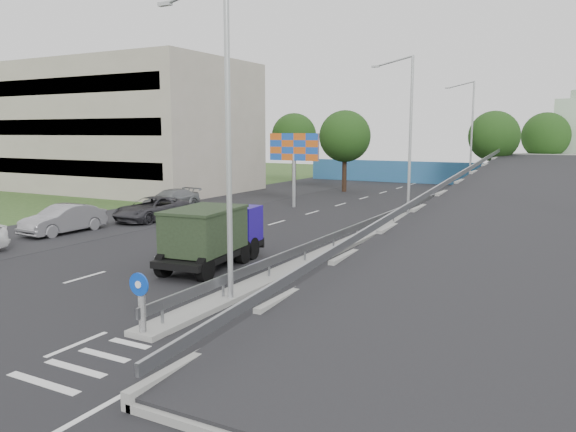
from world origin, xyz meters
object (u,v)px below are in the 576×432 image
Objects in this scene: dump_truck at (213,233)px; parked_car_c at (152,209)px; lamp_post_far at (470,130)px; lamp_post_mid at (408,128)px; lamp_post_near at (223,125)px; parked_car_d at (171,199)px; billboard at (294,151)px; sign_bollard at (141,302)px; parked_car_b at (63,219)px.

parked_car_c is (-10.79, 8.21, -0.67)m from dump_truck.
lamp_post_mid is at bearing -90.00° from lamp_post_far.
lamp_post_near is 2.04× the size of parked_car_d.
lamp_post_far is 1.83× the size of billboard.
lamp_post_mid is (0.11, 23.83, 4.77)m from sign_bollard.
dump_truck is at bearing -95.28° from lamp_post_far.
parked_car_c is 1.09× the size of parked_car_d.
parked_car_d is (-7.47, -5.12, -3.47)m from billboard.
lamp_post_mid is 20.00m from lamp_post_far.
parked_car_d is (-16.58, -3.12, -5.09)m from lamp_post_mid.
parked_car_c is at bearing -59.46° from parked_car_d.
lamp_post_near is 1.87× the size of parked_car_c.
lamp_post_mid is 21.14m from parked_car_b.
lamp_post_far is at bearing 57.51° from parked_car_d.
dump_truck is 1.22× the size of parked_car_d.
billboard is 1.02× the size of parked_car_c.
sign_bollard is 21.23m from parked_car_c.
lamp_post_near reaches higher than parked_car_d.
lamp_post_near is 20.00m from lamp_post_mid.
lamp_post_near is at bearing 88.36° from sign_bollard.
sign_bollard is at bearing -48.33° from parked_car_d.
lamp_post_near is at bearing -90.00° from lamp_post_far.
dump_truck is (-3.22, 7.74, 0.38)m from sign_bollard.
lamp_post_mid is 9.47m from billboard.
parked_car_c is at bearing 139.36° from lamp_post_near.
dump_truck reaches higher than parked_car_b.
sign_bollard reaches higher than parked_car_c.
parked_car_b is at bearing 157.65° from lamp_post_near.
lamp_post_far reaches higher than sign_bollard.
billboard is at bearing 109.21° from sign_bollard.
billboard is 11.60m from parked_car_c.
lamp_post_near is 23.87m from billboard.
lamp_post_near is 2.08× the size of parked_car_b.
billboard reaches higher than parked_car_c.
lamp_post_mid is at bearing -12.38° from billboard.
parked_car_b reaches higher than parked_car_c.
lamp_post_mid is at bearing 29.85° from parked_car_c.
lamp_post_mid is 17.01m from dump_truck.
parked_car_b is (-15.29, -33.71, -5.01)m from lamp_post_far.
dump_truck is 12.20m from parked_car_b.
billboard is at bearing 63.80° from parked_car_c.
parked_car_b is (-15.29, 6.29, -5.01)m from lamp_post_near.
lamp_post_far is at bearing 90.00° from lamp_post_near.
billboard is 19.19m from dump_truck.
lamp_post_near is 17.27m from parked_car_b.
lamp_post_mid is 1.87× the size of parked_car_c.
lamp_post_far is 1.87× the size of parked_car_c.
dump_truck is (5.78, -18.09, -2.77)m from billboard.
parked_car_c is at bearing 131.30° from sign_bollard.
parked_car_c is (-14.12, 12.12, -5.06)m from lamp_post_near.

